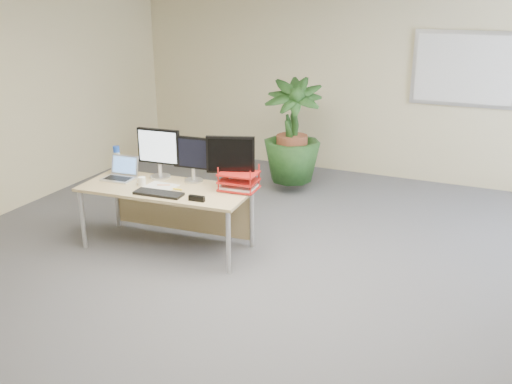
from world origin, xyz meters
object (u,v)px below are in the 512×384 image
at_px(monitor_right, 193,156).
at_px(monitor_left, 159,150).
at_px(floor_plant, 292,135).
at_px(desk, 171,197).
at_px(laptop, 121,173).

bearing_deg(monitor_right, monitor_left, -174.15).
bearing_deg(floor_plant, monitor_left, -111.29).
distance_m(desk, monitor_left, 0.50).
distance_m(monitor_left, monitor_right, 0.38).
relative_size(desk, monitor_left, 3.35).
bearing_deg(desk, monitor_right, 47.86).
relative_size(desk, laptop, 5.26).
height_order(desk, monitor_left, monitor_left).
height_order(desk, laptop, laptop).
distance_m(monitor_left, laptop, 0.47).
bearing_deg(monitor_right, laptop, -164.03).
relative_size(monitor_right, laptop, 1.40).
bearing_deg(monitor_left, monitor_right, 5.85).
height_order(desk, floor_plant, floor_plant).
distance_m(desk, laptop, 0.60).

